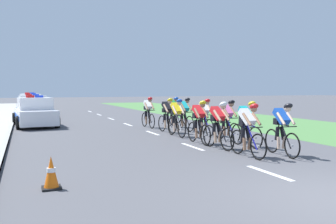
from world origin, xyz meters
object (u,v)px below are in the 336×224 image
Objects in this scene: cyclist_eighth at (204,117)px; police_car_furthest at (30,102)px; cyclist_eleventh at (148,112)px; police_car_nearest at (35,113)px; cyclist_twelfth at (174,112)px; police_car_second at (32,107)px; traffic_cone_near at (51,173)px; cyclist_sixth at (227,120)px; cyclist_tenth at (185,114)px; cyclist_third at (218,124)px; cyclist_second at (282,129)px; police_car_third at (31,104)px; cyclist_ninth at (167,115)px; cyclist_seventh at (177,117)px; cyclist_lead at (248,129)px; cyclist_fifth at (199,121)px; cyclist_fourth at (247,123)px.

police_car_furthest is at bearing 105.51° from cyclist_eighth.
cyclist_eleventh is 0.38× the size of police_car_nearest.
cyclist_eleventh and cyclist_twelfth have the same top height.
traffic_cone_near is at bearing -90.15° from police_car_second.
cyclist_tenth is (-0.10, 3.54, 0.00)m from cyclist_sixth.
police_car_second is (-0.00, 5.91, 0.00)m from police_car_nearest.
cyclist_twelfth is at bearing 88.73° from cyclist_eighth.
cyclist_second is at bearing -57.42° from cyclist_third.
cyclist_eleventh is 0.39× the size of police_car_third.
cyclist_tenth is 2.69× the size of traffic_cone_near.
cyclist_twelfth is 0.38× the size of police_car_second.
cyclist_twelfth is at bearing 79.52° from cyclist_third.
cyclist_seventh is at bearing -95.89° from cyclist_ninth.
police_car_furthest reaches higher than cyclist_lead.
cyclist_eighth is 0.38× the size of police_car_furthest.
cyclist_seventh is at bearing 89.75° from cyclist_fifth.
police_car_second reaches higher than cyclist_lead.
cyclist_eighth is at bearing 42.59° from traffic_cone_near.
police_car_second is (-6.37, 17.38, -0.11)m from cyclist_second.
cyclist_twelfth is (1.28, 3.30, 0.00)m from cyclist_seventh.
cyclist_lead and cyclist_eighth have the same top height.
police_car_second is (-6.31, 10.77, -0.11)m from cyclist_tenth.
cyclist_seventh is 0.38× the size of police_car_furthest.
cyclist_fifth is at bearing 93.27° from cyclist_lead.
cyclist_third is 2.69× the size of traffic_cone_near.
cyclist_fourth is 1.00× the size of cyclist_seventh.
cyclist_seventh is at bearing -90.19° from cyclist_eleventh.
cyclist_ninth is at bearing 125.62° from cyclist_eighth.
cyclist_twelfth is (1.26, -0.30, 0.00)m from cyclist_eleventh.
cyclist_third and cyclist_tenth have the same top height.
cyclist_eleventh is (-0.06, 6.81, 0.00)m from cyclist_third.
cyclist_seventh is 1.36m from cyclist_ninth.
cyclist_sixth is 1.75m from cyclist_eighth.
cyclist_sixth is 2.69× the size of traffic_cone_near.
cyclist_seventh is at bearing 91.78° from cyclist_lead.
cyclist_second is 1.00× the size of cyclist_ninth.
cyclist_fourth is 1.34m from cyclist_sixth.
police_car_third reaches higher than cyclist_lead.
cyclist_third reaches higher than traffic_cone_near.
cyclist_second and cyclist_eighth have the same top height.
cyclist_fourth is at bearing -46.16° from cyclist_fifth.
cyclist_tenth is (0.97, 6.40, 0.00)m from cyclist_lead.
cyclist_tenth is at bearing -37.63° from police_car_nearest.
cyclist_twelfth is (1.20, 6.51, 0.00)m from cyclist_third.
traffic_cone_near is (-5.39, -1.31, -0.48)m from cyclist_lead.
cyclist_third is 1.00× the size of cyclist_ninth.
cyclist_fifth and cyclist_sixth have the same top height.
cyclist_fifth and cyclist_ninth have the same top height.
cyclist_third is at bearing -89.50° from cyclist_eleventh.
cyclist_eighth is (1.21, 1.88, 0.00)m from cyclist_fifth.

